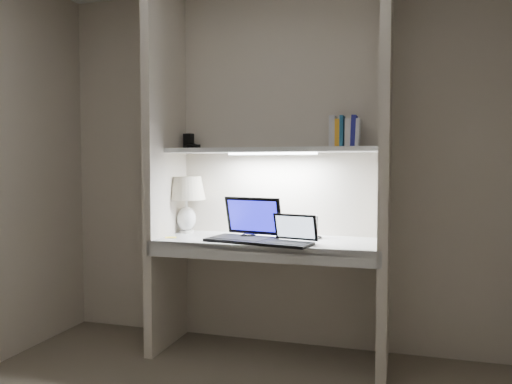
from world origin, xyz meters
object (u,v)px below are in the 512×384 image
at_px(speaker, 309,227).
at_px(book_row, 345,133).
at_px(laptop_main, 246,230).
at_px(table_lamp, 186,195).
at_px(laptop_netbook, 290,238).

bearing_deg(speaker, book_row, -4.22).
distance_m(laptop_main, speaker, 0.42).
distance_m(speaker, book_row, 0.66).
xyz_separation_m(table_lamp, laptop_main, (0.50, -0.18, -0.21)).
bearing_deg(laptop_netbook, laptop_main, 169.46).
height_order(table_lamp, speaker, table_lamp).
distance_m(laptop_main, book_row, 0.90).
bearing_deg(book_row, laptop_netbook, -129.99).
bearing_deg(table_lamp, book_row, 1.23).
xyz_separation_m(laptop_main, laptop_netbook, (0.32, -0.13, -0.02)).
xyz_separation_m(laptop_main, book_row, (0.61, 0.20, 0.63)).
bearing_deg(laptop_main, table_lamp, 170.27).
bearing_deg(speaker, table_lamp, 164.75).
bearing_deg(laptop_main, laptop_netbook, -12.38).
bearing_deg(speaker, laptop_main, -170.99).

